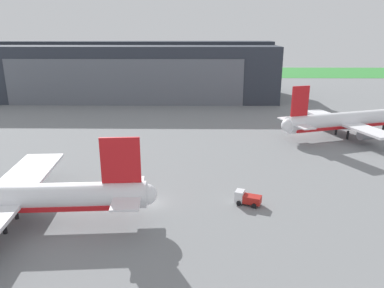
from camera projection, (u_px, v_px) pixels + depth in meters
The scene contains 5 objects.
ground_plane at pixel (151, 203), 58.52m from camera, with size 440.00×440.00×0.00m, color slate.
grass_field_strip at pixel (186, 72), 230.64m from camera, with size 440.00×56.00×0.08m, color #358938.
maintenance_hangar at pixel (133, 70), 148.12m from camera, with size 109.49×40.97×21.40m.
airliner_far_right at pixel (348, 121), 93.22m from camera, with size 36.05×29.27×13.46m.
fuel_bowser at pixel (247, 198), 57.83m from camera, with size 4.36×3.19×2.10m.
Camera 1 is at (7.24, -52.94, 26.42)m, focal length 34.73 mm.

